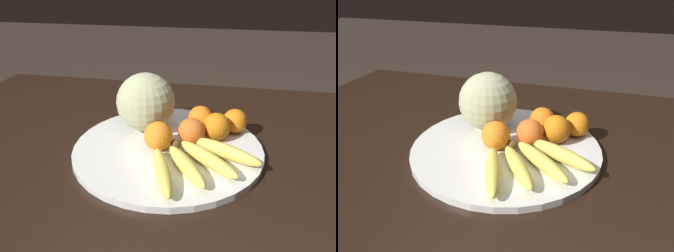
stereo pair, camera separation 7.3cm
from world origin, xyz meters
TOP-DOWN VIEW (x-y plane):
  - kitchen_table at (0.00, 0.00)m, footprint 1.54×0.85m
  - fruit_bowl at (-0.07, -0.06)m, footprint 0.43×0.43m
  - melon at (-0.14, 0.02)m, footprint 0.14×0.14m
  - banana_bunch at (0.01, -0.13)m, footprint 0.24×0.24m
  - orange_front_left at (-0.01, 0.04)m, footprint 0.06×0.06m
  - orange_front_right at (0.08, 0.04)m, footprint 0.06×0.06m
  - orange_mid_center at (0.04, -0.01)m, footprint 0.07×0.07m
  - orange_back_left at (-0.09, -0.07)m, footprint 0.07×0.07m
  - orange_back_right at (-0.02, -0.04)m, footprint 0.06×0.06m

SIDE VIEW (x-z plane):
  - kitchen_table at x=0.00m, z-range 0.27..1.02m
  - fruit_bowl at x=-0.07m, z-range 0.74..0.76m
  - banana_bunch at x=0.01m, z-range 0.76..0.79m
  - orange_front_right at x=0.08m, z-range 0.76..0.82m
  - orange_front_left at x=-0.01m, z-range 0.76..0.82m
  - orange_back_right at x=-0.02m, z-range 0.76..0.82m
  - orange_back_left at x=-0.09m, z-range 0.76..0.82m
  - orange_mid_center at x=0.04m, z-range 0.76..0.82m
  - melon at x=-0.14m, z-range 0.76..0.90m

